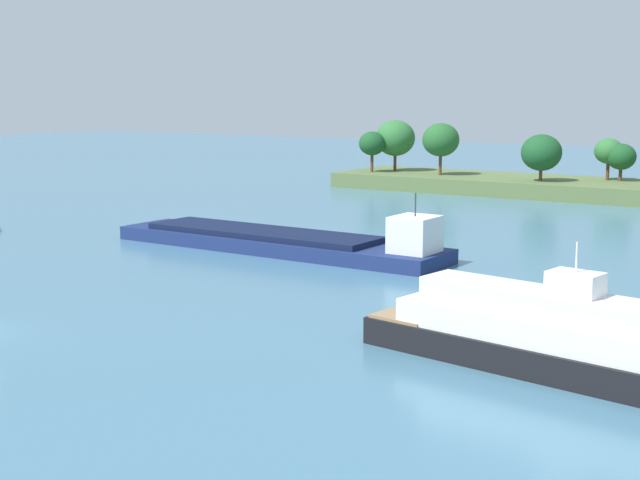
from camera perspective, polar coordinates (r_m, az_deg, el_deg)
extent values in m
cube|color=#566B3D|center=(120.20, 18.51, 2.99)|extent=(77.10, 15.55, 2.02)
cylinder|color=#513823|center=(130.03, 3.33, 4.92)|extent=(0.44, 0.44, 2.59)
ellipsoid|color=#194C23|center=(129.84, 3.34, 6.16)|extent=(3.82, 3.82, 3.44)
cylinder|color=#513823|center=(132.04, 4.80, 4.95)|extent=(0.44, 0.44, 2.49)
ellipsoid|color=#2D6B33|center=(131.82, 4.82, 6.49)|extent=(5.77, 5.77, 5.19)
cylinder|color=#513823|center=(126.03, 7.67, 4.77)|extent=(0.44, 0.44, 2.84)
ellipsoid|color=#235B28|center=(125.81, 7.70, 6.35)|extent=(5.13, 5.13, 4.62)
cylinder|color=#513823|center=(119.46, 13.88, 4.04)|extent=(0.44, 0.44, 1.62)
ellipsoid|color=#194C23|center=(119.24, 13.93, 5.43)|extent=(5.22, 5.22, 4.70)
cylinder|color=#513823|center=(123.32, 17.86, 4.19)|extent=(0.44, 0.44, 2.33)
ellipsoid|color=#2D6B33|center=(123.13, 17.92, 5.41)|extent=(3.71, 3.71, 3.34)
cylinder|color=#513823|center=(122.70, 18.59, 3.97)|extent=(0.44, 0.44, 1.64)
ellipsoid|color=#194C23|center=(122.53, 18.65, 5.05)|extent=(3.77, 3.77, 3.39)
cube|color=navy|center=(76.46, -2.82, -0.23)|extent=(31.20, 6.96, 1.17)
cube|color=#0F1834|center=(77.22, -3.72, 0.48)|extent=(21.86, 5.83, 0.50)
cube|color=white|center=(69.06, 6.07, 0.36)|extent=(3.26, 3.57, 2.80)
cylinder|color=#333338|center=(68.74, 6.10, 2.26)|extent=(0.12, 0.12, 1.80)
cube|color=navy|center=(86.28, -10.90, 0.74)|extent=(0.99, 4.81, 1.06)
cube|color=black|center=(44.97, 13.17, -7.14)|extent=(18.14, 6.27, 1.43)
cube|color=white|center=(44.61, 13.24, -5.46)|extent=(14.19, 5.14, 1.30)
cube|color=white|center=(44.12, 13.76, -3.91)|extent=(12.36, 4.44, 1.30)
cube|color=white|center=(43.06, 15.96, -2.69)|extent=(2.62, 1.97, 1.10)
cube|color=#937551|center=(48.41, 5.78, -4.79)|extent=(3.66, 3.69, 0.16)
cylinder|color=silver|center=(42.83, 16.04, -1.05)|extent=(0.10, 0.10, 1.40)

